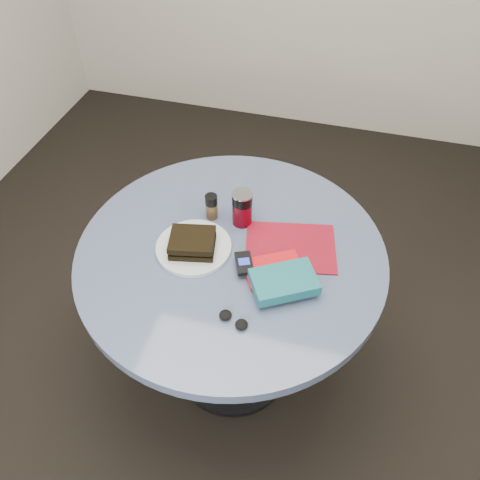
% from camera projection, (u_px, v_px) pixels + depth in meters
% --- Properties ---
extents(ground, '(4.00, 4.00, 0.00)m').
position_uv_depth(ground, '(233.00, 364.00, 2.05)').
color(ground, black).
rests_on(ground, ground).
extents(table, '(1.00, 1.00, 0.75)m').
position_uv_depth(table, '(232.00, 280.00, 1.63)').
color(table, black).
rests_on(table, ground).
extents(plate, '(0.27, 0.27, 0.02)m').
position_uv_depth(plate, '(194.00, 247.00, 1.50)').
color(plate, silver).
rests_on(plate, table).
extents(sandwich, '(0.16, 0.14, 0.05)m').
position_uv_depth(sandwich, '(192.00, 243.00, 1.47)').
color(sandwich, black).
rests_on(sandwich, plate).
extents(soda_can, '(0.08, 0.08, 0.13)m').
position_uv_depth(soda_can, '(242.00, 208.00, 1.55)').
color(soda_can, '#580410').
rests_on(soda_can, table).
extents(pepper_grinder, '(0.05, 0.05, 0.10)m').
position_uv_depth(pepper_grinder, '(212.00, 207.00, 1.57)').
color(pepper_grinder, '#513B22').
rests_on(pepper_grinder, table).
extents(magazine, '(0.32, 0.27, 0.01)m').
position_uv_depth(magazine, '(290.00, 247.00, 1.51)').
color(magazine, maroon).
rests_on(magazine, table).
extents(red_book, '(0.21, 0.19, 0.01)m').
position_uv_depth(red_book, '(273.00, 269.00, 1.43)').
color(red_book, red).
rests_on(red_book, magazine).
extents(novel, '(0.22, 0.20, 0.04)m').
position_uv_depth(novel, '(284.00, 282.00, 1.37)').
color(novel, '#145560').
rests_on(novel, red_book).
extents(mp3_player, '(0.08, 0.10, 0.02)m').
position_uv_depth(mp3_player, '(244.00, 263.00, 1.43)').
color(mp3_player, black).
rests_on(mp3_player, red_book).
extents(headphones, '(0.10, 0.06, 0.02)m').
position_uv_depth(headphones, '(233.00, 320.00, 1.31)').
color(headphones, black).
rests_on(headphones, table).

